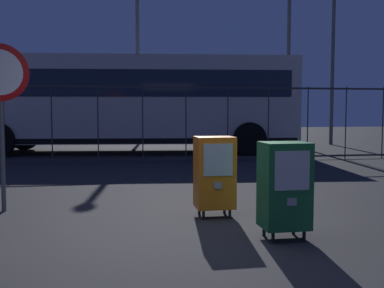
# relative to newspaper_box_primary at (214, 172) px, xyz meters

# --- Properties ---
(ground_plane) EXTENTS (60.00, 60.00, 0.00)m
(ground_plane) POSITION_rel_newspaper_box_primary_xyz_m (-0.52, -0.78, -0.57)
(ground_plane) COLOR #262628
(newspaper_box_primary) EXTENTS (0.48, 0.42, 1.02)m
(newspaper_box_primary) POSITION_rel_newspaper_box_primary_xyz_m (0.00, 0.00, 0.00)
(newspaper_box_primary) COLOR black
(newspaper_box_primary) RESTS_ON ground_plane
(newspaper_box_secondary) EXTENTS (0.48, 0.42, 1.02)m
(newspaper_box_secondary) POSITION_rel_newspaper_box_primary_xyz_m (0.50, -1.10, 0.00)
(newspaper_box_secondary) COLOR black
(newspaper_box_secondary) RESTS_ON ground_plane
(stop_sign) EXTENTS (0.71, 0.31, 2.23)m
(stop_sign) POSITION_rel_newspaper_box_primary_xyz_m (-2.72, 0.78, 1.03)
(stop_sign) COLOR #4C4F54
(stop_sign) RESTS_ON ground_plane
(fence_barrier) EXTENTS (18.03, 0.04, 2.00)m
(fence_barrier) POSITION_rel_newspaper_box_primary_xyz_m (-0.52, 6.11, 0.45)
(fence_barrier) COLOR #2D2D33
(fence_barrier) RESTS_ON ground_plane
(bus_near) EXTENTS (10.71, 3.67, 3.00)m
(bus_near) POSITION_rel_newspaper_box_primary_xyz_m (-0.77, 9.11, 1.14)
(bus_near) COLOR beige
(bus_near) RESTS_ON ground_plane
(street_light_near_left) EXTENTS (0.32, 0.32, 7.45)m
(street_light_near_left) POSITION_rel_newspaper_box_primary_xyz_m (5.60, 11.61, 3.72)
(street_light_near_left) COLOR #4C4F54
(street_light_near_left) RESTS_ON ground_plane
(street_light_near_right) EXTENTS (0.32, 0.32, 7.09)m
(street_light_near_right) POSITION_rel_newspaper_box_primary_xyz_m (-0.29, 12.49, 3.54)
(street_light_near_right) COLOR #4C4F54
(street_light_near_right) RESTS_ON ground_plane
(street_light_far_left) EXTENTS (0.32, 0.32, 6.29)m
(street_light_far_left) POSITION_rel_newspaper_box_primary_xyz_m (7.26, 11.19, 3.12)
(street_light_far_left) COLOR #4C4F54
(street_light_far_left) RESTS_ON ground_plane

